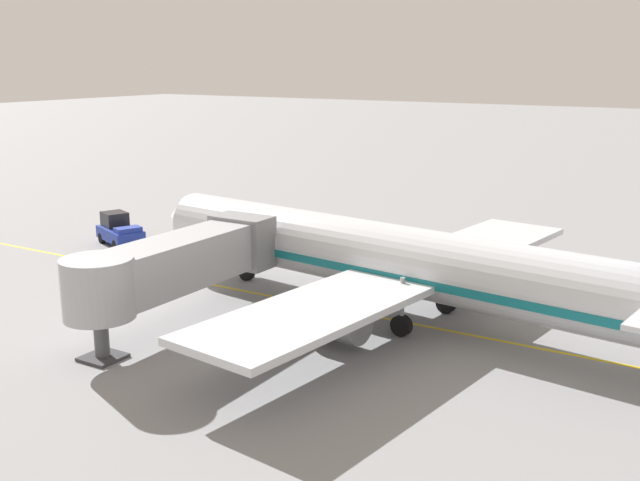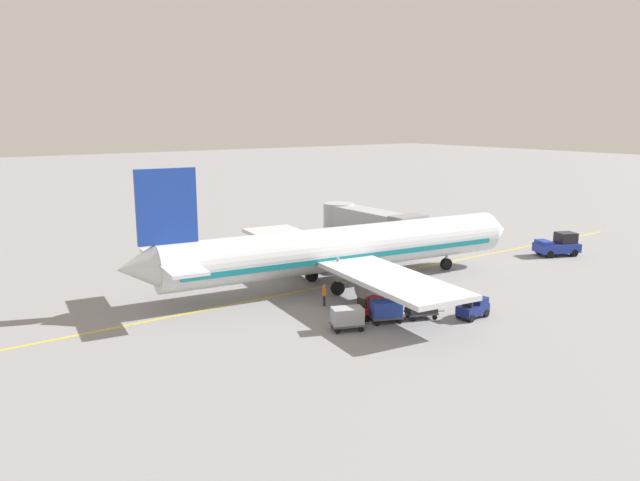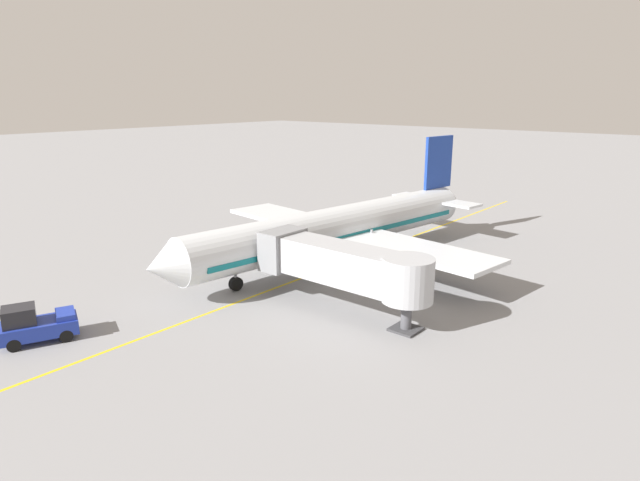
{
  "view_description": "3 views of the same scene",
  "coord_description": "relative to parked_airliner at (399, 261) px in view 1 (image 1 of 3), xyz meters",
  "views": [
    {
      "loc": [
        -35.27,
        -18.64,
        13.79
      ],
      "look_at": [
        1.13,
        3.68,
        3.54
      ],
      "focal_mm": 42.47,
      "sensor_mm": 36.0,
      "label": 1
    },
    {
      "loc": [
        40.4,
        -32.3,
        14.29
      ],
      "look_at": [
        -1.66,
        -2.39,
        3.65
      ],
      "focal_mm": 33.93,
      "sensor_mm": 36.0,
      "label": 2
    },
    {
      "loc": [
        -28.85,
        36.17,
        14.85
      ],
      "look_at": [
        -0.94,
        2.95,
        3.17
      ],
      "focal_mm": 30.5,
      "sensor_mm": 36.0,
      "label": 3
    }
  ],
  "objects": [
    {
      "name": "pushback_tractor",
      "position": [
        4.03,
        25.39,
        -2.09
      ],
      "size": [
        3.7,
        4.91,
        2.4
      ],
      "color": "#1E339E",
      "rests_on": "ground"
    },
    {
      "name": "gate_lead_in_line",
      "position": [
        -0.56,
        1.67,
        -3.18
      ],
      "size": [
        0.24,
        80.0,
        0.01
      ],
      "primitive_type": "cube",
      "color": "gold",
      "rests_on": "ground"
    },
    {
      "name": "ground_crew_wing_walker",
      "position": [
        3.79,
        -4.6,
        -2.23
      ],
      "size": [
        0.7,
        0.37,
        1.69
      ],
      "color": "#232328",
      "rests_on": "ground"
    },
    {
      "name": "baggage_tug_lead",
      "position": [
        7.98,
        -3.64,
        -2.47
      ],
      "size": [
        1.66,
        2.67,
        1.62
      ],
      "color": "#B21E1E",
      "rests_on": "ground"
    },
    {
      "name": "baggage_cart_front",
      "position": [
        10.2,
        -0.61,
        -2.24
      ],
      "size": [
        2.02,
        2.95,
        1.58
      ],
      "color": "#4C4C51",
      "rests_on": "ground"
    },
    {
      "name": "baggage_tug_trailing",
      "position": [
        12.28,
        2.59,
        -2.47
      ],
      "size": [
        1.47,
        2.59,
        1.62
      ],
      "color": "navy",
      "rests_on": "ground"
    },
    {
      "name": "ground_plane",
      "position": [
        -0.56,
        1.67,
        -3.19
      ],
      "size": [
        400.0,
        400.0,
        0.0
      ],
      "primitive_type": "plane",
      "color": "gray"
    },
    {
      "name": "baggage_cart_third_in_train",
      "position": [
        9.07,
        -6.47,
        -2.24
      ],
      "size": [
        2.02,
        2.95,
        1.58
      ],
      "color": "#4C4C51",
      "rests_on": "ground"
    },
    {
      "name": "baggage_cart_second_in_train",
      "position": [
        9.4,
        -3.29,
        -2.24
      ],
      "size": [
        2.02,
        2.95,
        1.58
      ],
      "color": "#4C4C51",
      "rests_on": "ground"
    },
    {
      "name": "parked_airliner",
      "position": [
        0.0,
        0.0,
        0.0
      ],
      "size": [
        30.41,
        37.33,
        10.63
      ],
      "color": "silver",
      "rests_on": "ground"
    },
    {
      "name": "jet_bridge",
      "position": [
        -7.46,
        9.26,
        0.27
      ],
      "size": [
        13.66,
        3.5,
        4.98
      ],
      "color": "#A8AAAF",
      "rests_on": "ground"
    }
  ]
}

